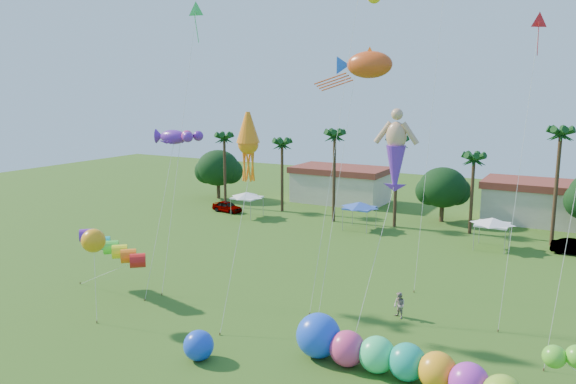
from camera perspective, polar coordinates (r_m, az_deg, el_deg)
The scene contains 17 objects.
tree_line at distance 65.30m, azimuth 17.45°, elevation 0.35°, with size 69.46×8.91×11.00m.
buildings_row at distance 72.98m, azimuth 13.20°, elevation -0.25°, with size 35.00×7.00×4.00m.
tent_row at distance 61.02m, azimuth 7.06°, elevation -1.39°, with size 31.00×4.00×0.60m.
car_a at distance 70.53m, azimuth -6.20°, elevation -1.48°, with size 1.63×4.05×1.38m, color #4C4C54.
car_b at distance 58.56m, azimuth 27.17°, elevation -5.04°, with size 1.47×4.22×1.39m, color #4C4C54.
spectator_b at distance 38.98m, azimuth 11.24°, elevation -11.23°, with size 0.86×0.67×1.77m, color gray.
caterpillar_inflatable at distance 31.40m, azimuth 10.51°, elevation -16.35°, with size 12.55×3.62×2.56m.
blue_ball at distance 33.22m, azimuth -9.07°, elevation -15.14°, with size 1.73×1.73×1.73m, color blue.
rainbow_tube at distance 42.69m, azimuth -16.85°, elevation -6.31°, with size 8.63×4.82×3.70m.
green_worm at distance 28.50m, azimuth 25.43°, elevation -14.87°, with size 9.50×2.31×4.05m.
orange_ball_kite at distance 38.70m, azimuth -19.16°, elevation -4.70°, with size 1.63×1.63×6.21m.
merman_kite at distance 35.07m, azimuth 10.88°, elevation 3.60°, with size 2.28×5.68×13.54m.
fish_kite at distance 39.88m, azimuth 8.27°, elevation 12.67°, with size 5.13×6.58×17.81m.
squid_kite at distance 36.46m, azimuth -4.07°, elevation 4.87°, with size 1.59×4.61×13.79m.
lobster_kite at distance 42.24m, azimuth -11.57°, elevation 5.50°, with size 4.30×4.84×12.43m.
delta_kite_red at distance 39.35m, azimuth 24.12°, elevation 15.05°, with size 1.29×3.95×19.84m.
delta_kite_green at distance 43.84m, azimuth -9.39°, elevation 17.37°, with size 1.45×4.46×21.50m.
Camera 1 is at (16.14, -19.17, 15.10)m, focal length 35.00 mm.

